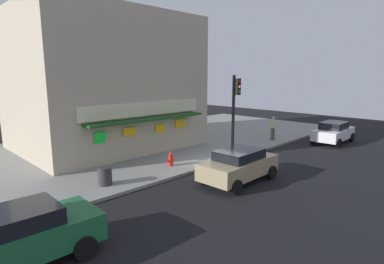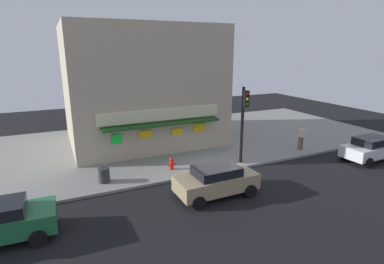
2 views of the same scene
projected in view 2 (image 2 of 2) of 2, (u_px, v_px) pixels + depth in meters
ground_plane at (217, 174)px, 17.72m from camera, size 50.91×50.91×0.00m
sidewalk at (174, 141)px, 23.71m from camera, size 33.94×13.72×0.14m
corner_building at (142, 85)px, 22.98m from camera, size 10.69×9.45×8.49m
traffic_light at (244, 115)px, 18.24m from camera, size 0.32×0.58×4.71m
fire_hydrant at (172, 164)px, 17.88m from camera, size 0.49×0.25×0.73m
trash_can at (104, 175)px, 16.16m from camera, size 0.59×0.59×0.78m
pedestrian at (301, 136)px, 21.34m from camera, size 0.41×0.58×1.75m
parked_car_tan at (216, 180)px, 14.90m from camera, size 4.03×2.06×1.50m
parked_car_white at (371, 148)px, 19.72m from camera, size 4.07×2.05×1.53m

